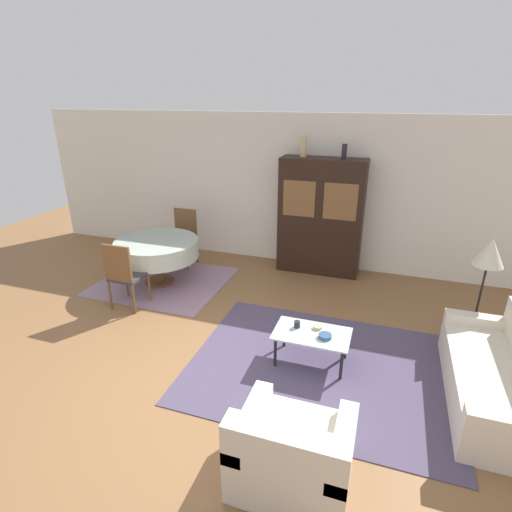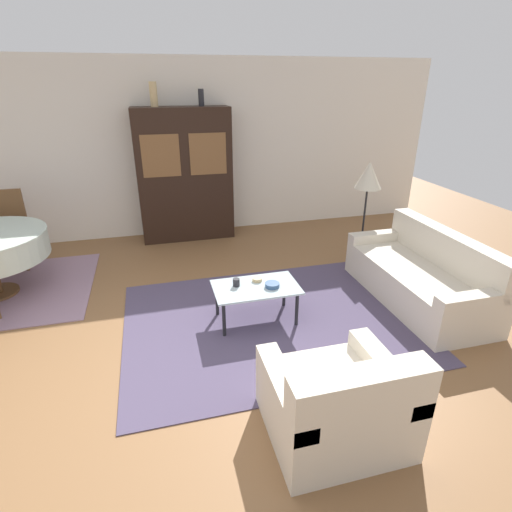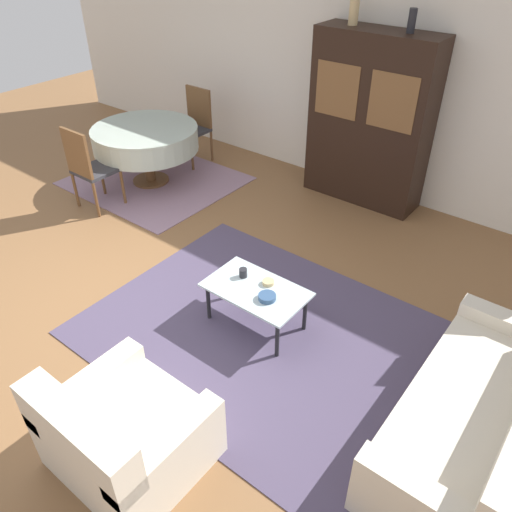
# 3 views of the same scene
# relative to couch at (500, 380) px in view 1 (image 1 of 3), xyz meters

# --- Properties ---
(ground_plane) EXTENTS (14.00, 14.00, 0.00)m
(ground_plane) POSITION_rel_couch_xyz_m (-3.10, -0.57, -0.29)
(ground_plane) COLOR brown
(wall_back) EXTENTS (10.00, 0.06, 2.70)m
(wall_back) POSITION_rel_couch_xyz_m (-3.10, 3.06, 1.06)
(wall_back) COLOR silver
(wall_back) RESTS_ON ground_plane
(area_rug) EXTENTS (2.99, 2.33, 0.01)m
(area_rug) POSITION_rel_couch_xyz_m (-1.82, -0.01, -0.29)
(area_rug) COLOR #4C425B
(area_rug) RESTS_ON ground_plane
(dining_rug) EXTENTS (2.08, 1.83, 0.01)m
(dining_rug) POSITION_rel_couch_xyz_m (-4.78, 1.43, -0.29)
(dining_rug) COLOR gray
(dining_rug) RESTS_ON ground_plane
(couch) EXTENTS (0.83, 1.87, 0.81)m
(couch) POSITION_rel_couch_xyz_m (0.00, 0.00, 0.00)
(couch) COLOR beige
(couch) RESTS_ON ground_plane
(armchair) EXTENTS (0.93, 0.85, 0.78)m
(armchair) POSITION_rel_couch_xyz_m (-1.78, -1.55, -0.00)
(armchair) COLOR beige
(armchair) RESTS_ON ground_plane
(coffee_table) EXTENTS (0.88, 0.53, 0.40)m
(coffee_table) POSITION_rel_couch_xyz_m (-1.95, 0.05, 0.07)
(coffee_table) COLOR black
(coffee_table) RESTS_ON area_rug
(display_cabinet) EXTENTS (1.43, 0.48, 2.01)m
(display_cabinet) POSITION_rel_couch_xyz_m (-2.37, 2.77, 0.71)
(display_cabinet) COLOR black
(display_cabinet) RESTS_ON ground_plane
(dining_table) EXTENTS (1.36, 1.36, 0.75)m
(dining_table) POSITION_rel_couch_xyz_m (-4.81, 1.39, 0.32)
(dining_table) COLOR brown
(dining_table) RESTS_ON dining_rug
(dining_chair_near) EXTENTS (0.44, 0.44, 1.02)m
(dining_chair_near) POSITION_rel_couch_xyz_m (-4.81, 0.48, 0.29)
(dining_chair_near) COLOR brown
(dining_chair_near) RESTS_ON dining_rug
(dining_chair_far) EXTENTS (0.44, 0.44, 1.02)m
(dining_chair_far) POSITION_rel_couch_xyz_m (-4.81, 2.29, 0.29)
(dining_chair_far) COLOR brown
(dining_chair_far) RESTS_ON dining_rug
(floor_lamp) EXTENTS (0.36, 0.36, 1.36)m
(floor_lamp) POSITION_rel_couch_xyz_m (-0.03, 1.34, 0.83)
(floor_lamp) COLOR black
(floor_lamp) RESTS_ON ground_plane
(cup) EXTENTS (0.07, 0.07, 0.08)m
(cup) POSITION_rel_couch_xyz_m (-2.14, 0.12, 0.16)
(cup) COLOR #232328
(cup) RESTS_ON coffee_table
(bowl) EXTENTS (0.15, 0.15, 0.04)m
(bowl) POSITION_rel_couch_xyz_m (-1.79, 0.00, 0.14)
(bowl) COLOR #33517A
(bowl) RESTS_ON coffee_table
(bowl_small) EXTENTS (0.10, 0.10, 0.04)m
(bowl_small) POSITION_rel_couch_xyz_m (-1.91, 0.17, 0.13)
(bowl_small) COLOR tan
(bowl_small) RESTS_ON coffee_table
(vase_tall) EXTENTS (0.11, 0.11, 0.33)m
(vase_tall) POSITION_rel_couch_xyz_m (-2.73, 2.77, 1.88)
(vase_tall) COLOR tan
(vase_tall) RESTS_ON display_cabinet
(vase_short) EXTENTS (0.08, 0.08, 0.24)m
(vase_short) POSITION_rel_couch_xyz_m (-2.06, 2.77, 1.84)
(vase_short) COLOR #232328
(vase_short) RESTS_ON display_cabinet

